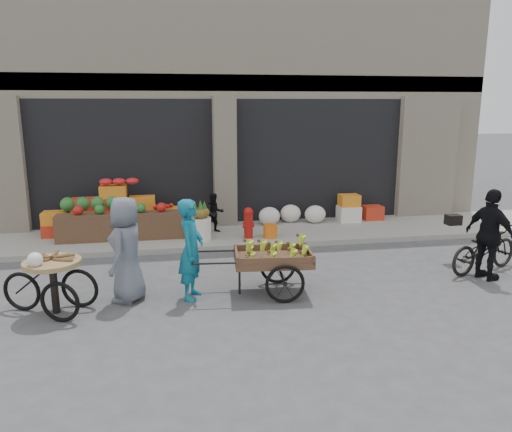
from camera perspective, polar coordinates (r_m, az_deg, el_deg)
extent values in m
plane|color=#424244|center=(8.04, 0.86, -10.04)|extent=(80.00, 80.00, 0.00)
cube|color=gray|center=(11.86, -2.98, -2.17)|extent=(18.00, 2.20, 0.12)
cube|color=beige|center=(15.54, -5.14, 14.15)|extent=(14.00, 6.00, 7.00)
cube|color=gray|center=(12.71, -3.92, 14.94)|extent=(14.00, 0.30, 0.40)
cube|color=black|center=(13.39, -14.76, 6.16)|extent=(4.40, 1.60, 3.10)
cube|color=black|center=(13.91, 6.15, 6.74)|extent=(4.40, 1.60, 3.10)
cube|color=beige|center=(12.58, -3.68, 6.16)|extent=(0.55, 0.80, 3.22)
cube|color=brown|center=(11.58, -15.13, -1.13)|extent=(2.80, 0.45, 0.60)
sphere|color=#1E5923|center=(12.06, -18.38, 1.34)|extent=(0.34, 0.34, 0.34)
cylinder|color=silver|center=(11.23, -6.46, -1.46)|extent=(0.52, 0.52, 0.50)
cylinder|color=#A5140F|center=(11.30, -0.88, -1.13)|extent=(0.20, 0.20, 0.56)
sphere|color=#A5140F|center=(11.22, -0.88, 0.45)|extent=(0.22, 0.22, 0.22)
cylinder|color=orange|center=(11.37, 1.65, -1.72)|extent=(0.32, 0.32, 0.30)
ellipsoid|color=silver|center=(12.68, 4.18, 0.10)|extent=(1.70, 0.60, 0.44)
imported|color=black|center=(11.79, -4.76, 0.34)|extent=(0.51, 0.43, 0.93)
cube|color=brown|center=(8.30, 1.96, -5.02)|extent=(1.34, 0.94, 0.11)
torus|color=black|center=(7.98, 3.34, -7.77)|extent=(0.64, 0.12, 0.64)
torus|color=black|center=(8.82, 2.51, -5.73)|extent=(0.64, 0.12, 0.64)
cylinder|color=black|center=(8.35, -1.90, -7.20)|extent=(0.04, 0.04, 0.53)
imported|color=#106682|center=(8.09, -7.42, -3.80)|extent=(0.56, 0.69, 1.65)
cylinder|color=#9E7F51|center=(8.04, -22.29, -4.97)|extent=(1.08, 1.08, 0.07)
cube|color=black|center=(8.16, -22.05, -7.65)|extent=(0.10, 0.10, 0.80)
torus|color=black|center=(7.84, -21.50, -9.13)|extent=(0.60, 0.27, 0.62)
torus|color=black|center=(8.29, -19.50, -7.78)|extent=(0.60, 0.27, 0.62)
torus|color=black|center=(8.49, -25.19, -7.81)|extent=(0.60, 0.27, 0.62)
imported|color=slate|center=(8.19, -14.57, -3.72)|extent=(0.77, 0.96, 1.70)
imported|color=black|center=(10.32, 24.63, -3.38)|extent=(1.82, 1.12, 0.90)
imported|color=black|center=(9.80, 25.18, -1.97)|extent=(0.70, 1.05, 1.65)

